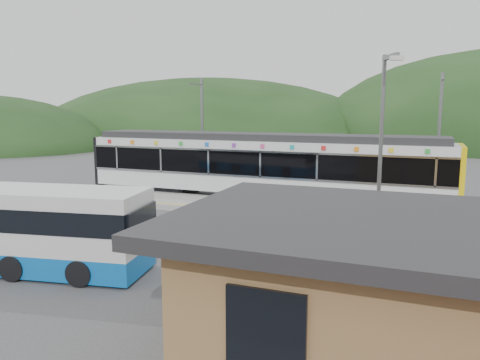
% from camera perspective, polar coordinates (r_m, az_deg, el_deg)
% --- Properties ---
extents(ground, '(120.00, 120.00, 0.00)m').
position_cam_1_polar(ground, '(20.20, 2.67, -5.99)').
color(ground, '#4C4C4F').
rests_on(ground, ground).
extents(hills, '(146.00, 149.00, 26.00)m').
position_cam_1_polar(hills, '(24.34, 20.83, -4.02)').
color(hills, '#1E3D19').
rests_on(hills, ground).
extents(platform, '(26.00, 3.20, 0.30)m').
position_cam_1_polar(platform, '(23.23, 5.31, -3.69)').
color(platform, '#9E9E99').
rests_on(platform, ground).
extents(yellow_line, '(26.00, 0.10, 0.01)m').
position_cam_1_polar(yellow_line, '(21.98, 4.36, -3.98)').
color(yellow_line, yellow).
rests_on(yellow_line, platform).
extents(train, '(20.44, 3.01, 3.74)m').
position_cam_1_polar(train, '(26.08, 2.56, 1.98)').
color(train, black).
rests_on(train, ground).
extents(catenary_mast_west, '(0.18, 1.80, 7.00)m').
position_cam_1_polar(catenary_mast_west, '(30.18, -4.66, 5.90)').
color(catenary_mast_west, slate).
rests_on(catenary_mast_west, ground).
extents(catenary_mast_east, '(0.18, 1.80, 7.00)m').
position_cam_1_polar(catenary_mast_east, '(27.11, 23.08, 4.91)').
color(catenary_mast_east, slate).
rests_on(catenary_mast_east, ground).
extents(station_shelter, '(9.20, 6.20, 3.00)m').
position_cam_1_polar(station_shelter, '(10.15, 18.90, -12.44)').
color(station_shelter, olive).
rests_on(station_shelter, ground).
extents(bus, '(9.94, 3.90, 2.64)m').
position_cam_1_polar(bus, '(17.03, -27.16, -5.35)').
color(bus, blue).
rests_on(bus, ground).
extents(lamp_post, '(0.54, 1.21, 6.67)m').
position_cam_1_polar(lamp_post, '(14.36, 16.73, 3.67)').
color(lamp_post, slate).
rests_on(lamp_post, ground).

